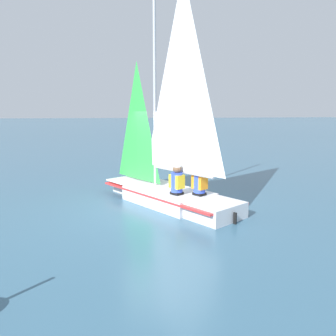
{
  "coord_description": "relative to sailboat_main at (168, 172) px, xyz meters",
  "views": [
    {
      "loc": [
        8.55,
        -1.68,
        2.48
      ],
      "look_at": [
        0.0,
        0.0,
        0.99
      ],
      "focal_mm": 35.0,
      "sensor_mm": 36.0,
      "label": 1
    }
  ],
  "objects": [
    {
      "name": "sailor_helm",
      "position": [
        0.54,
        0.11,
        -0.26
      ],
      "size": [
        0.42,
        0.41,
        1.16
      ],
      "rotation": [
        0.0,
        0.0,
        3.67
      ],
      "color": "black",
      "rests_on": "ground_plane"
    },
    {
      "name": "ground_plane",
      "position": [
        -0.01,
        -0.01,
        -0.89
      ],
      "size": [
        260.0,
        260.0,
        0.0
      ],
      "primitive_type": "plane",
      "color": "#38607A"
    },
    {
      "name": "sailor_crew",
      "position": [
        0.72,
        0.66,
        -0.27
      ],
      "size": [
        0.42,
        0.41,
        1.16
      ],
      "rotation": [
        0.0,
        0.0,
        3.67
      ],
      "color": "black",
      "rests_on": "ground_plane"
    },
    {
      "name": "sailboat_main",
      "position": [
        0.0,
        0.0,
        0.0
      ],
      "size": [
        4.41,
        3.37,
        5.9
      ],
      "rotation": [
        0.0,
        0.0,
        3.67
      ],
      "color": "silver",
      "rests_on": "ground_plane"
    }
  ]
}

